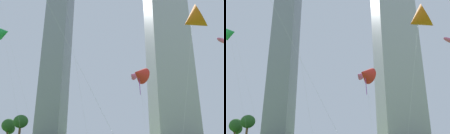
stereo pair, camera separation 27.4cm
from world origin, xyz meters
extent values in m
ellipsoid|color=#E5598C|center=(18.63, 14.48, 17.21)|extent=(2.33, 0.99, 1.46)
cylinder|color=silver|center=(-16.73, 14.94, 14.55)|extent=(11.60, 1.42, 29.10)
cylinder|color=silver|center=(7.57, 1.39, 7.31)|extent=(3.64, 3.00, 14.62)
cone|color=orange|center=(9.38, 2.88, 14.61)|extent=(3.89, 3.90, 3.35)
cylinder|color=silver|center=(-5.54, 6.93, 15.45)|extent=(6.76, 3.64, 30.90)
cylinder|color=silver|center=(5.37, 19.35, 6.21)|extent=(1.32, 2.78, 12.41)
cone|color=red|center=(4.72, 17.97, 12.41)|extent=(3.97, 4.05, 3.40)
cylinder|color=purple|center=(4.72, 17.97, 10.43)|extent=(0.28, 0.25, 3.35)
cylinder|color=silver|center=(7.32, 27.78, 7.27)|extent=(6.12, 2.19, 14.55)
cone|color=#E5598C|center=(4.26, 26.70, 14.54)|extent=(2.28, 2.28, 1.91)
cylinder|color=silver|center=(-3.86, -1.79, 10.12)|extent=(10.57, 5.06, 20.25)
cylinder|color=silver|center=(-13.45, 8.82, 8.97)|extent=(8.45, 6.67, 17.94)
cone|color=green|center=(-17.67, 12.15, 17.94)|extent=(2.23, 2.35, 2.50)
ellipsoid|color=#285623|center=(-20.79, 30.03, 4.91)|extent=(3.15, 3.15, 2.89)
ellipsoid|color=#285623|center=(-26.33, 35.85, 4.37)|extent=(3.09, 3.09, 3.12)
ellipsoid|color=#336628|center=(-26.48, 37.38, 3.52)|extent=(2.37, 2.37, 2.60)
cube|color=gray|center=(-38.42, 113.54, 54.96)|extent=(15.80, 17.45, 109.93)
cube|color=#A8A8AD|center=(32.45, 103.25, 49.90)|extent=(25.51, 20.93, 99.80)
camera|label=1|loc=(0.54, -19.14, 2.10)|focal=34.55mm
camera|label=2|loc=(0.82, -19.13, 2.10)|focal=34.55mm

